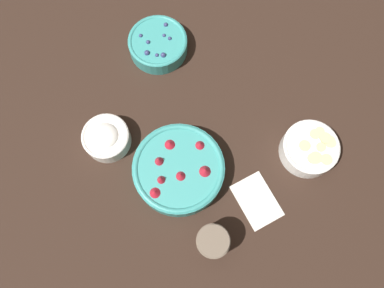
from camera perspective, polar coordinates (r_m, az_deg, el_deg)
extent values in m
plane|color=black|center=(1.00, -0.11, -1.85)|extent=(4.00, 4.00, 0.00)
cylinder|color=teal|center=(0.96, -1.86, -4.12)|extent=(0.23, 0.23, 0.06)
torus|color=teal|center=(0.94, -1.91, -3.78)|extent=(0.23, 0.23, 0.02)
cylinder|color=#B21928|center=(0.95, -1.89, -3.90)|extent=(0.19, 0.19, 0.02)
cone|color=#B21928|center=(0.92, -4.75, -5.35)|extent=(0.03, 0.03, 0.03)
cone|color=#B21928|center=(0.92, -1.74, -4.82)|extent=(0.04, 0.04, 0.02)
cone|color=#B21928|center=(0.92, 2.01, -4.06)|extent=(0.05, 0.05, 0.03)
cone|color=#B21928|center=(0.95, -3.41, 0.01)|extent=(0.04, 0.04, 0.02)
cone|color=#B21928|center=(0.95, 1.22, -0.10)|extent=(0.03, 0.03, 0.02)
cone|color=#B21928|center=(0.93, -5.06, -2.48)|extent=(0.03, 0.03, 0.03)
cone|color=#B21928|center=(0.92, -5.68, -7.36)|extent=(0.04, 0.04, 0.02)
cylinder|color=teal|center=(1.12, -5.19, 14.80)|extent=(0.17, 0.17, 0.05)
torus|color=teal|center=(1.10, -5.28, 15.37)|extent=(0.17, 0.17, 0.01)
cylinder|color=navy|center=(1.11, -5.25, 15.17)|extent=(0.13, 0.13, 0.01)
sphere|color=navy|center=(1.12, -4.02, 17.67)|extent=(0.01, 0.01, 0.01)
sphere|color=navy|center=(1.10, -3.41, 15.74)|extent=(0.01, 0.01, 0.01)
sphere|color=navy|center=(1.07, -4.41, 13.35)|extent=(0.02, 0.02, 0.02)
sphere|color=navy|center=(1.11, -7.82, 16.03)|extent=(0.01, 0.01, 0.01)
sphere|color=navy|center=(1.08, -6.88, 13.62)|extent=(0.02, 0.02, 0.02)
sphere|color=navy|center=(1.10, -4.27, 16.16)|extent=(0.01, 0.01, 0.01)
sphere|color=navy|center=(1.07, -5.38, 13.32)|extent=(0.01, 0.01, 0.01)
sphere|color=navy|center=(1.10, -6.70, 15.15)|extent=(0.01, 0.01, 0.01)
cylinder|color=white|center=(1.03, 17.34, -0.78)|extent=(0.15, 0.15, 0.05)
torus|color=white|center=(1.00, 17.75, -0.38)|extent=(0.15, 0.15, 0.01)
cylinder|color=beige|center=(1.01, 17.61, -0.51)|extent=(0.12, 0.12, 0.02)
cylinder|color=beige|center=(1.02, 18.88, 1.87)|extent=(0.02, 0.02, 0.01)
cylinder|color=beige|center=(1.02, 20.34, 0.32)|extent=(0.03, 0.03, 0.00)
cylinder|color=beige|center=(1.01, 18.23, 1.43)|extent=(0.03, 0.03, 0.01)
cylinder|color=beige|center=(1.01, 19.04, -0.45)|extent=(0.02, 0.02, 0.01)
cylinder|color=beige|center=(0.99, 17.92, -2.12)|extent=(0.03, 0.03, 0.01)
cylinder|color=beige|center=(1.00, 18.33, -2.00)|extent=(0.03, 0.03, 0.00)
cylinder|color=beige|center=(1.00, 16.78, -0.25)|extent=(0.03, 0.03, 0.01)
cylinder|color=beige|center=(1.00, 19.79, -2.24)|extent=(0.03, 0.03, 0.01)
cylinder|color=beige|center=(1.02, 19.64, 0.85)|extent=(0.03, 0.03, 0.01)
cylinder|color=silver|center=(1.02, -12.84, 0.82)|extent=(0.12, 0.12, 0.05)
torus|color=silver|center=(1.00, -13.11, 1.20)|extent=(0.12, 0.12, 0.01)
cylinder|color=white|center=(1.01, -13.02, 1.07)|extent=(0.10, 0.10, 0.01)
ellipsoid|color=white|center=(1.00, -13.11, 1.20)|extent=(0.07, 0.07, 0.03)
cylinder|color=brown|center=(0.93, 3.13, -14.65)|extent=(0.08, 0.08, 0.08)
cylinder|color=#3D2316|center=(0.94, 3.11, -14.67)|extent=(0.07, 0.07, 0.06)
cylinder|color=brown|center=(0.88, 3.29, -14.52)|extent=(0.07, 0.07, 0.01)
cube|color=silver|center=(0.99, 9.82, -8.55)|extent=(0.16, 0.14, 0.01)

